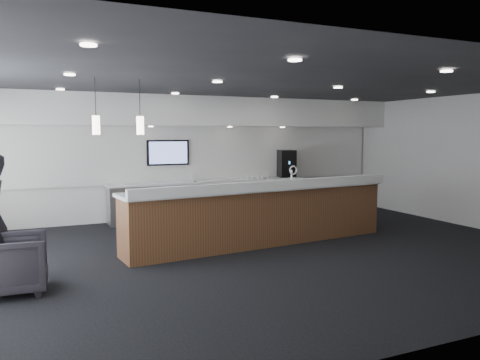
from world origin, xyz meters
name	(u,v)px	position (x,y,z in m)	size (l,w,h in m)	color
ground	(280,251)	(0.00, 0.00, 0.00)	(10.00, 10.00, 0.00)	black
ceiling	(281,83)	(0.00, 0.00, 3.00)	(10.00, 8.00, 0.02)	black
back_wall	(205,158)	(0.00, 4.00, 1.50)	(10.00, 0.02, 3.00)	silver
right_wall	(479,161)	(5.00, 0.00, 1.50)	(0.02, 8.00, 3.00)	silver
soffit_bulkhead	(211,112)	(0.00, 3.55, 2.65)	(10.00, 0.90, 0.70)	silver
alcove_panel	(206,154)	(0.00, 3.97, 1.60)	(9.80, 0.06, 1.40)	silver
back_credenza	(210,199)	(0.00, 3.64, 0.48)	(5.06, 0.66, 0.95)	gray
wall_tv	(168,153)	(-1.00, 3.91, 1.65)	(1.05, 0.08, 0.62)	black
pendant_left	(136,126)	(-2.40, 0.80, 2.25)	(0.12, 0.12, 0.30)	#F6DEBF
pendant_right	(93,126)	(-3.10, 0.80, 2.25)	(0.12, 0.12, 0.30)	#F6DEBF
ceiling_can_lights	(281,85)	(0.00, 0.00, 2.97)	(7.00, 5.00, 0.02)	white
service_counter	(262,214)	(-0.07, 0.62, 0.57)	(5.52, 1.44, 1.49)	#52361B
coffee_machine	(287,164)	(2.20, 3.66, 1.31)	(0.50, 0.58, 0.73)	black
info_sign_left	(194,177)	(-0.44, 3.56, 1.05)	(0.15, 0.02, 0.21)	white
info_sign_right	(266,174)	(1.52, 3.55, 1.06)	(0.16, 0.02, 0.21)	white
armchair	(13,264)	(-4.34, -0.55, 0.39)	(0.84, 0.86, 0.79)	black
cup_0	(267,177)	(1.54, 3.52, 0.99)	(0.09, 0.09, 0.08)	white
cup_1	(262,177)	(1.40, 3.52, 0.99)	(0.09, 0.09, 0.08)	white
cup_2	(258,177)	(1.26, 3.52, 0.99)	(0.09, 0.09, 0.08)	white
cup_3	(253,177)	(1.12, 3.52, 0.99)	(0.09, 0.09, 0.08)	white
cup_4	(248,178)	(0.98, 3.52, 0.99)	(0.09, 0.09, 0.08)	white
cup_5	(243,178)	(0.84, 3.52, 0.99)	(0.09, 0.09, 0.08)	white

